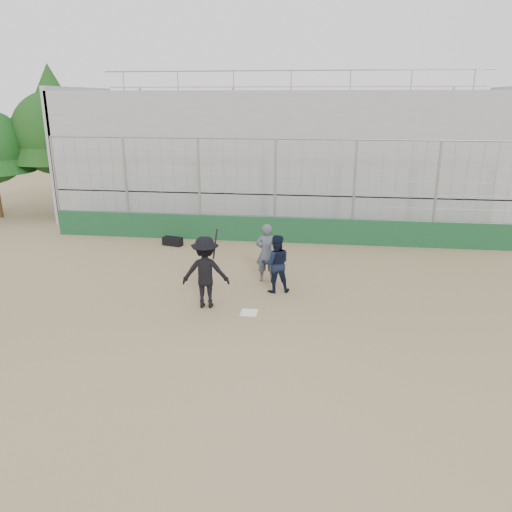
# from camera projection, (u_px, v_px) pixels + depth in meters

# --- Properties ---
(ground) EXTENTS (90.00, 90.00, 0.00)m
(ground) POSITION_uv_depth(u_px,v_px,m) (249.00, 313.00, 13.24)
(ground) COLOR brown
(ground) RESTS_ON ground
(home_plate) EXTENTS (0.44, 0.44, 0.02)m
(home_plate) POSITION_uv_depth(u_px,v_px,m) (249.00, 313.00, 13.24)
(home_plate) COLOR white
(home_plate) RESTS_ON ground
(backstop) EXTENTS (18.10, 0.25, 4.04)m
(backstop) POSITION_uv_depth(u_px,v_px,m) (275.00, 218.00, 19.57)
(backstop) COLOR #133C1F
(backstop) RESTS_ON ground
(bleachers) EXTENTS (20.25, 6.70, 6.98)m
(bleachers) POSITION_uv_depth(u_px,v_px,m) (285.00, 154.00, 23.65)
(bleachers) COLOR gray
(bleachers) RESTS_ON ground
(tree_left) EXTENTS (4.48, 4.48, 7.00)m
(tree_left) POSITION_uv_depth(u_px,v_px,m) (54.00, 122.00, 23.69)
(tree_left) COLOR #3C2915
(tree_left) RESTS_ON ground
(batter_at_plate) EXTENTS (1.36, 0.88, 2.10)m
(batter_at_plate) POSITION_uv_depth(u_px,v_px,m) (206.00, 272.00, 13.38)
(batter_at_plate) COLOR black
(batter_at_plate) RESTS_ON ground
(catcher_crouched) EXTENTS (0.98, 0.84, 1.17)m
(catcher_crouched) POSITION_uv_depth(u_px,v_px,m) (276.00, 273.00, 14.51)
(catcher_crouched) COLOR black
(catcher_crouched) RESTS_ON ground
(umpire) EXTENTS (0.68, 0.46, 1.66)m
(umpire) POSITION_uv_depth(u_px,v_px,m) (266.00, 256.00, 15.30)
(umpire) COLOR #444B56
(umpire) RESTS_ON ground
(equipment_bag) EXTENTS (0.83, 0.52, 0.37)m
(equipment_bag) POSITION_uv_depth(u_px,v_px,m) (173.00, 241.00, 19.28)
(equipment_bag) COLOR black
(equipment_bag) RESTS_ON ground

